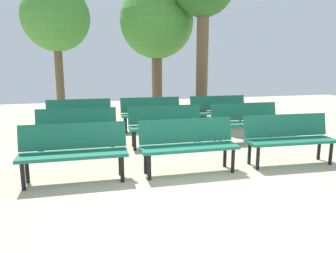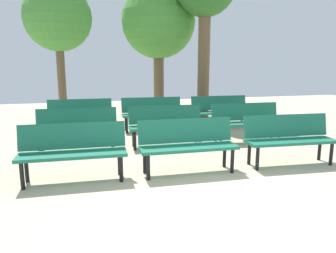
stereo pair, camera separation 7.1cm
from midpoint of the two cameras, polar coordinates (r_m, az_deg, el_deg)
ground_plane at (r=4.09m, az=10.39°, el=-14.85°), size 24.00×24.00×0.00m
bench_r0_c0 at (r=5.09m, az=-16.12°, el=-3.77°), size 1.61×0.53×0.87m
bench_r0_c1 at (r=5.29m, az=3.85°, el=-2.79°), size 1.61×0.51×0.87m
bench_r0_c2 at (r=6.10m, az=20.98°, el=-1.63°), size 1.63×0.58×0.87m
bench_r1_c0 at (r=6.76m, az=-15.53°, el=-0.09°), size 1.62×0.54×0.87m
bench_r1_c1 at (r=6.93m, az=-0.06°, el=0.60°), size 1.63×0.58×0.87m
bench_r1_c2 at (r=7.56m, az=14.01°, el=1.16°), size 1.62×0.56×0.87m
bench_r2_c0 at (r=8.44m, az=-15.07°, el=2.13°), size 1.61×0.51×0.87m
bench_r2_c1 at (r=8.59m, az=-2.61°, el=2.65°), size 1.62×0.54×0.87m
bench_r2_c2 at (r=9.09m, az=9.47°, el=2.99°), size 1.62×0.54×0.87m
tree_0 at (r=11.62m, az=-1.52°, el=17.99°), size 2.53×2.53×4.45m
tree_1 at (r=10.79m, az=-18.80°, el=17.69°), size 2.04×2.04×4.16m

